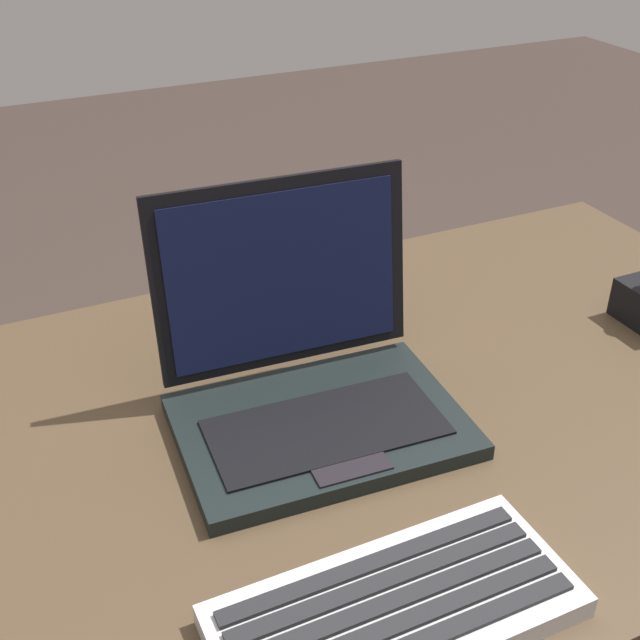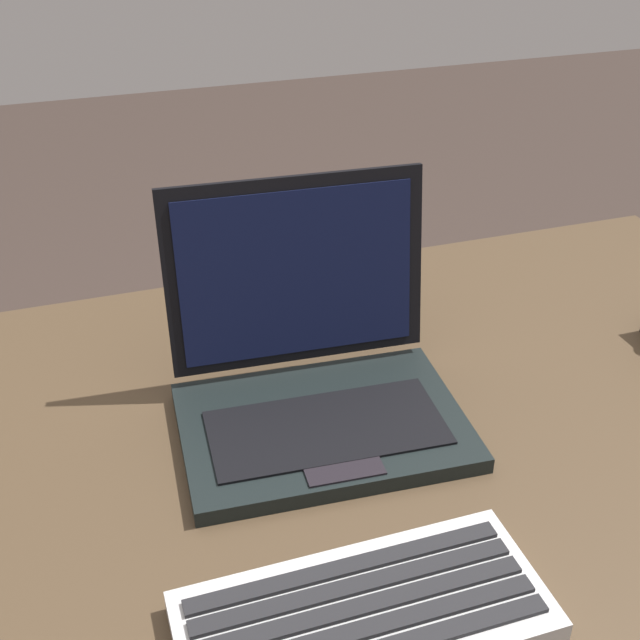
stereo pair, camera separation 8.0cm
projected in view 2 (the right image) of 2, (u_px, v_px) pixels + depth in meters
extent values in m
cube|color=#443322|center=(265.00, 448.00, 0.90)|extent=(1.49, 0.73, 0.04)
cylinder|color=black|center=(585.00, 427.00, 1.52)|extent=(0.07, 0.07, 0.71)
cube|color=black|center=(323.00, 426.00, 0.89)|extent=(0.32, 0.23, 0.02)
cube|color=black|center=(327.00, 428.00, 0.87)|extent=(0.26, 0.13, 0.00)
cube|color=black|center=(344.00, 469.00, 0.82)|extent=(0.08, 0.04, 0.00)
cube|color=black|center=(296.00, 271.00, 0.92)|extent=(0.30, 0.06, 0.22)
cube|color=black|center=(297.00, 274.00, 0.92)|extent=(0.27, 0.05, 0.19)
cube|color=#59CCF2|center=(298.00, 285.00, 0.92)|extent=(0.25, 0.02, 0.01)
cube|color=#BCBCBC|center=(364.00, 617.00, 0.68)|extent=(0.31, 0.14, 0.02)
cube|color=black|center=(374.00, 627.00, 0.65)|extent=(0.28, 0.02, 0.00)
cube|color=black|center=(364.00, 606.00, 0.67)|extent=(0.28, 0.02, 0.00)
cube|color=black|center=(355.00, 586.00, 0.69)|extent=(0.28, 0.02, 0.00)
cube|color=black|center=(346.00, 567.00, 0.70)|extent=(0.28, 0.02, 0.00)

